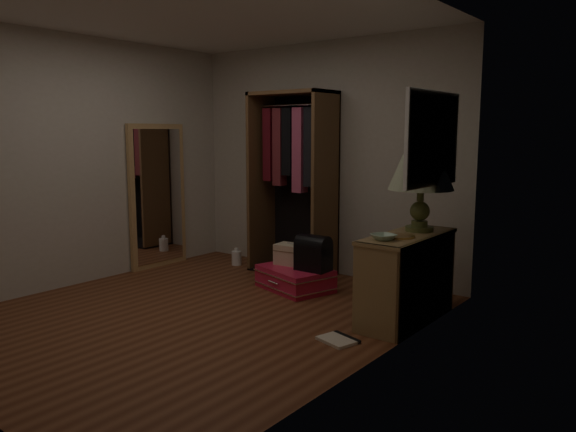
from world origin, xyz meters
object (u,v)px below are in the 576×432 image
object	(u,v)px
black_bag	(313,252)
table_lamp	(421,172)
console_bookshelf	(408,275)
floor_mirror	(158,196)
open_wardrobe	(295,167)
white_jug	(237,258)
train_case	(291,254)
pink_suitcase	(295,278)

from	to	relation	value
black_bag	table_lamp	distance (m)	1.41
console_bookshelf	floor_mirror	bearing A→B (deg)	-179.35
open_wardrobe	white_jug	distance (m)	1.37
white_jug	open_wardrobe	bearing A→B (deg)	12.82
floor_mirror	console_bookshelf	bearing A→B (deg)	0.65
console_bookshelf	table_lamp	xyz separation A→B (m)	(0.00, 0.18, 0.87)
floor_mirror	train_case	world-z (taller)	floor_mirror
pink_suitcase	train_case	size ratio (longest dim) A/B	2.56
pink_suitcase	table_lamp	xyz separation A→B (m)	(1.33, 0.04, 1.15)
floor_mirror	pink_suitcase	bearing A→B (deg)	5.50
open_wardrobe	floor_mirror	xyz separation A→B (m)	(-1.47, -0.77, -0.37)
floor_mirror	black_bag	size ratio (longest dim) A/B	4.66
console_bookshelf	black_bag	world-z (taller)	console_bookshelf
open_wardrobe	table_lamp	xyz separation A→B (m)	(1.78, -0.55, 0.05)
table_lamp	white_jug	distance (m)	2.82
black_bag	white_jug	bearing A→B (deg)	163.93
floor_mirror	black_bag	distance (m)	2.18
floor_mirror	white_jug	bearing A→B (deg)	40.36
open_wardrobe	train_case	size ratio (longest dim) A/B	6.03
console_bookshelf	train_case	bearing A→B (deg)	170.74
train_case	white_jug	bearing A→B (deg)	157.10
floor_mirror	black_bag	world-z (taller)	floor_mirror
white_jug	table_lamp	bearing A→B (deg)	-8.52
black_bag	console_bookshelf	bearing A→B (deg)	-9.51
train_case	console_bookshelf	bearing A→B (deg)	-15.40
pink_suitcase	white_jug	distance (m)	1.28
open_wardrobe	black_bag	bearing A→B (deg)	-40.64
open_wardrobe	floor_mirror	distance (m)	1.70
console_bookshelf	train_case	world-z (taller)	console_bookshelf
console_bookshelf	train_case	size ratio (longest dim) A/B	3.30
train_case	white_jug	distance (m)	1.16
train_case	white_jug	world-z (taller)	train_case
open_wardrobe	white_jug	size ratio (longest dim) A/B	9.77
table_lamp	white_jug	xyz separation A→B (m)	(-2.54, 0.38, -1.18)
console_bookshelf	pink_suitcase	world-z (taller)	console_bookshelf
open_wardrobe	pink_suitcase	bearing A→B (deg)	-52.82
white_jug	black_bag	bearing A→B (deg)	-15.39
train_case	table_lamp	world-z (taller)	table_lamp
pink_suitcase	black_bag	world-z (taller)	black_bag
train_case	open_wardrobe	bearing A→B (deg)	116.90
pink_suitcase	black_bag	bearing A→B (deg)	23.61
console_bookshelf	train_case	distance (m)	1.47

